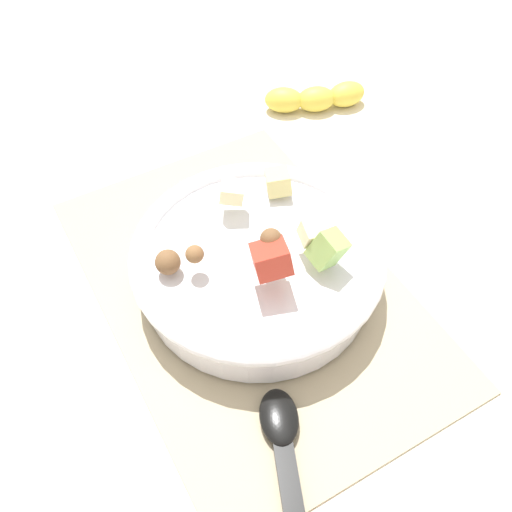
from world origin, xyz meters
The scene contains 5 objects.
ground_plane centered at (0.00, 0.00, 0.00)m, with size 2.40×2.40×0.00m, color silver.
placemat centered at (0.00, 0.00, 0.00)m, with size 0.46×0.30×0.01m, color tan.
salad_bowl centered at (0.00, -0.01, 0.04)m, with size 0.27×0.27×0.11m.
serving_spoon centered at (-0.19, 0.07, 0.01)m, with size 0.20×0.10×0.01m.
banana_whole centered at (0.24, -0.24, 0.02)m, with size 0.08×0.15×0.04m.
Camera 1 is at (-0.33, 0.18, 0.51)m, focal length 40.33 mm.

